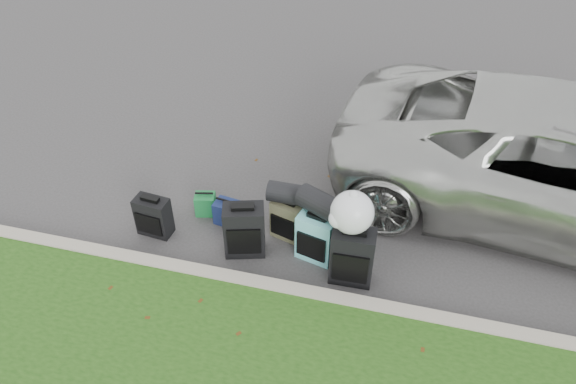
% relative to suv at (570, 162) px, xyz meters
% --- Properties ---
extents(ground, '(120.00, 120.00, 0.00)m').
position_rel_suv_xyz_m(ground, '(-3.35, -1.35, -0.83)').
color(ground, '#383535').
rests_on(ground, ground).
extents(curb, '(120.00, 0.18, 0.15)m').
position_rel_suv_xyz_m(curb, '(-3.35, -2.35, -0.76)').
color(curb, '#9E937F').
rests_on(curb, ground).
extents(suv, '(6.28, 3.46, 1.67)m').
position_rel_suv_xyz_m(suv, '(0.00, 0.00, 0.00)').
color(suv, '#B7B7B2').
rests_on(suv, ground).
extents(suitcase_small_black, '(0.46, 0.28, 0.55)m').
position_rel_suv_xyz_m(suitcase_small_black, '(-5.10, -1.73, -0.56)').
color(suitcase_small_black, black).
rests_on(suitcase_small_black, ground).
extents(suitcase_large_black_left, '(0.56, 0.43, 0.72)m').
position_rel_suv_xyz_m(suitcase_large_black_left, '(-3.85, -1.77, -0.47)').
color(suitcase_large_black_left, black).
rests_on(suitcase_large_black_left, ground).
extents(suitcase_olive, '(0.46, 0.36, 0.56)m').
position_rel_suv_xyz_m(suitcase_olive, '(-3.40, -1.36, -0.55)').
color(suitcase_olive, '#47462F').
rests_on(suitcase_olive, ground).
extents(suitcase_teal, '(0.51, 0.38, 0.66)m').
position_rel_suv_xyz_m(suitcase_teal, '(-2.96, -1.65, -0.50)').
color(suitcase_teal, '#50A1A6').
rests_on(suitcase_teal, ground).
extents(suitcase_large_black_right, '(0.51, 0.32, 0.75)m').
position_rel_suv_xyz_m(suitcase_large_black_right, '(-2.48, -1.90, -0.46)').
color(suitcase_large_black_right, black).
rests_on(suitcase_large_black_right, ground).
extents(tote_green, '(0.31, 0.27, 0.30)m').
position_rel_suv_xyz_m(tote_green, '(-4.59, -1.21, -0.68)').
color(tote_green, '#1A7536').
rests_on(tote_green, ground).
extents(tote_navy, '(0.34, 0.28, 0.33)m').
position_rel_suv_xyz_m(tote_navy, '(-4.25, -1.31, -0.67)').
color(tote_navy, navy).
rests_on(tote_navy, ground).
extents(duffel_left, '(0.49, 0.27, 0.27)m').
position_rel_suv_xyz_m(duffel_left, '(-3.41, -1.34, -0.14)').
color(duffel_left, black).
rests_on(duffel_left, suitcase_olive).
extents(duffel_right, '(0.60, 0.49, 0.29)m').
position_rel_suv_xyz_m(duffel_right, '(-2.96, -1.55, -0.03)').
color(duffel_right, black).
rests_on(duffel_right, suitcase_teal).
extents(trash_bag, '(0.49, 0.49, 0.49)m').
position_rel_suv_xyz_m(trash_bag, '(-2.54, -1.84, 0.17)').
color(trash_bag, white).
rests_on(trash_bag, suitcase_large_black_right).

